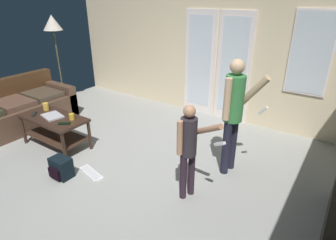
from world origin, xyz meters
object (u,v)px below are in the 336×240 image
object	(u,v)px
person_child	(189,145)
cup_near_edge	(46,107)
backpack	(61,168)
loose_keyboard	(91,173)
person_adult	(234,108)
laptop_closed	(52,116)
coffee_table	(54,125)
cup_by_laptop	(72,117)
tv_remote_black	(64,124)
leather_couch	(13,112)
dvd_remote_slim	(34,114)
floor_lamp	(53,27)

from	to	relation	value
person_child	cup_near_edge	xyz separation A→B (m)	(-2.68, -0.01, -0.14)
backpack	loose_keyboard	xyz separation A→B (m)	(0.27, 0.26, -0.13)
person_adult	laptop_closed	xyz separation A→B (m)	(-2.55, -0.91, -0.40)
coffee_table	cup_near_edge	world-z (taller)	cup_near_edge
cup_by_laptop	tv_remote_black	bearing A→B (deg)	-74.63
coffee_table	cup_by_laptop	distance (m)	0.39
loose_keyboard	leather_couch	bearing A→B (deg)	174.09
backpack	cup_by_laptop	size ratio (longest dim) A/B	2.99
coffee_table	tv_remote_black	xyz separation A→B (m)	(0.38, -0.07, 0.15)
person_child	dvd_remote_slim	xyz separation A→B (m)	(-2.66, -0.24, -0.19)
cup_near_edge	tv_remote_black	xyz separation A→B (m)	(0.71, -0.18, -0.05)
leather_couch	laptop_closed	world-z (taller)	leather_couch
backpack	cup_near_edge	world-z (taller)	cup_near_edge
cup_by_laptop	floor_lamp	bearing A→B (deg)	147.19
loose_keyboard	tv_remote_black	bearing A→B (deg)	166.62
floor_lamp	backpack	bearing A→B (deg)	-37.92
backpack	dvd_remote_slim	size ratio (longest dim) A/B	1.65
coffee_table	person_adult	xyz separation A→B (m)	(2.54, 0.90, 0.55)
coffee_table	dvd_remote_slim	world-z (taller)	dvd_remote_slim
laptop_closed	cup_by_laptop	size ratio (longest dim) A/B	3.49
tv_remote_black	dvd_remote_slim	size ratio (longest dim) A/B	1.00
laptop_closed	dvd_remote_slim	size ratio (longest dim) A/B	1.93
leather_couch	cup_near_edge	world-z (taller)	leather_couch
backpack	cup_by_laptop	distance (m)	0.85
floor_lamp	cup_near_edge	world-z (taller)	floor_lamp
loose_keyboard	tv_remote_black	size ratio (longest dim) A/B	2.69
laptop_closed	person_child	bearing A→B (deg)	15.51
cup_near_edge	dvd_remote_slim	bearing A→B (deg)	-84.70
leather_couch	person_adult	distance (m)	3.92
cup_by_laptop	dvd_remote_slim	distance (m)	0.67
person_child	cup_by_laptop	size ratio (longest dim) A/B	12.48
coffee_table	person_child	bearing A→B (deg)	2.86
person_child	tv_remote_black	world-z (taller)	person_child
coffee_table	floor_lamp	size ratio (longest dim) A/B	0.59
cup_by_laptop	dvd_remote_slim	size ratio (longest dim) A/B	0.55
coffee_table	laptop_closed	distance (m)	0.15
floor_lamp	tv_remote_black	world-z (taller)	floor_lamp
floor_lamp	dvd_remote_slim	distance (m)	2.19
loose_keyboard	tv_remote_black	world-z (taller)	tv_remote_black
leather_couch	person_child	xyz separation A→B (m)	(3.58, 0.11, 0.41)
person_adult	floor_lamp	size ratio (longest dim) A/B	0.83
coffee_table	loose_keyboard	world-z (taller)	coffee_table
coffee_table	tv_remote_black	world-z (taller)	tv_remote_black
loose_keyboard	laptop_closed	bearing A→B (deg)	167.67
floor_lamp	person_child	bearing A→B (deg)	-16.96
person_adult	person_child	xyz separation A→B (m)	(-0.19, -0.79, -0.22)
person_adult	cup_near_edge	size ratio (longest dim) A/B	12.91
cup_near_edge	dvd_remote_slim	distance (m)	0.23
coffee_table	cup_by_laptop	xyz separation A→B (m)	(0.33, 0.10, 0.19)
dvd_remote_slim	leather_couch	bearing A→B (deg)	-145.06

